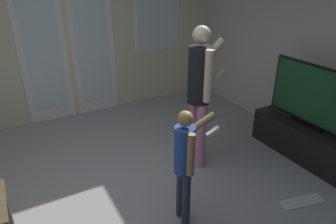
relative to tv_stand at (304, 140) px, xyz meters
name	(u,v)px	position (x,y,z in m)	size (l,w,h in m)	color
ground_plane	(102,217)	(-2.53, 0.19, -0.22)	(5.84, 4.93, 0.02)	#9B9298
wall_back_with_doors	(46,36)	(-2.45, 2.62, 1.06)	(5.84, 0.09, 2.59)	beige
wall_right_plain	(329,48)	(0.36, 0.19, 1.07)	(0.06, 4.93, 2.56)	beige
tv_stand	(304,140)	(0.00, 0.00, 0.00)	(0.44, 1.30, 0.42)	black
flat_screen_tv	(313,96)	(0.00, 0.00, 0.58)	(0.08, 1.14, 0.74)	black
person_adult	(200,87)	(-1.24, 0.51, 0.76)	(0.58, 0.44, 1.62)	pink
person_child	(185,158)	(-1.87, -0.21, 0.46)	(0.51, 0.30, 1.11)	#33384F
loose_keyboard	(302,202)	(-0.72, -0.60, -0.20)	(0.46, 0.23, 0.02)	white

